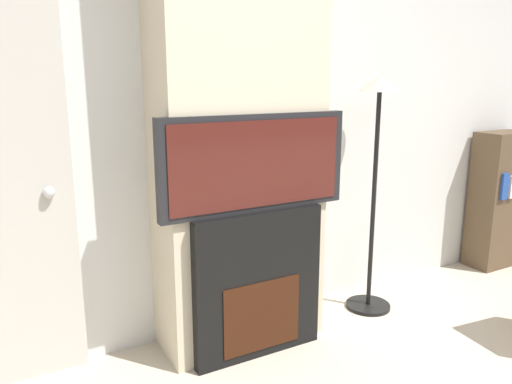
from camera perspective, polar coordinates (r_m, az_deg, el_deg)
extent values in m
cube|color=silver|center=(3.01, -3.99, 8.94)|extent=(6.00, 0.06, 2.70)
cube|color=beige|center=(2.81, -1.98, 8.68)|extent=(0.96, 0.39, 2.70)
cube|color=black|center=(2.86, 0.00, -10.39)|extent=(0.78, 0.14, 0.85)
cube|color=#33160A|center=(2.88, 0.73, -14.00)|extent=(0.48, 0.01, 0.41)
cube|color=black|center=(2.67, 0.00, 3.30)|extent=(1.10, 0.06, 0.52)
cube|color=#471914|center=(2.64, 0.35, 3.19)|extent=(1.01, 0.01, 0.46)
cylinder|color=black|center=(3.64, 12.67, -12.53)|extent=(0.30, 0.30, 0.03)
cylinder|color=black|center=(3.39, 13.28, -1.22)|extent=(0.03, 0.03, 1.45)
cone|color=#B7B2A3|center=(3.30, 13.99, 11.94)|extent=(0.29, 0.29, 0.10)
cube|color=brown|center=(4.62, 25.93, -0.79)|extent=(0.46, 0.26, 1.13)
cube|color=#234799|center=(4.39, 26.53, 0.56)|extent=(0.07, 0.02, 0.21)
cube|color=white|center=(4.47, 27.22, 0.50)|extent=(0.06, 0.02, 0.18)
sphere|color=silver|center=(2.69, -22.60, -0.04)|extent=(0.06, 0.06, 0.06)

